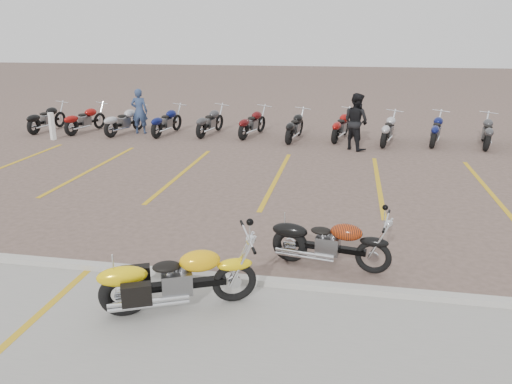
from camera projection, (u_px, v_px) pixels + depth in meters
ground at (248, 234)px, 9.84m from camera, size 100.00×100.00×0.00m
curb at (223, 278)px, 7.95m from camera, size 60.00×0.18×0.12m
parking_stripes at (277, 178)px, 13.59m from camera, size 38.00×5.50×0.01m
yellow_cruiser at (176, 280)px, 7.05m from camera, size 2.10×1.03×0.92m
flame_cruiser at (328, 244)px, 8.35m from camera, size 2.02×0.48×0.83m
person_a at (139, 111)px, 19.27m from camera, size 0.68×0.49×1.73m
person_b at (356, 122)px, 16.61m from camera, size 1.16×1.15×1.89m
bollard at (52, 126)px, 18.24m from camera, size 0.20×0.20×1.00m
bg_bike_row at (295, 124)px, 18.35m from camera, size 20.83×2.09×1.10m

